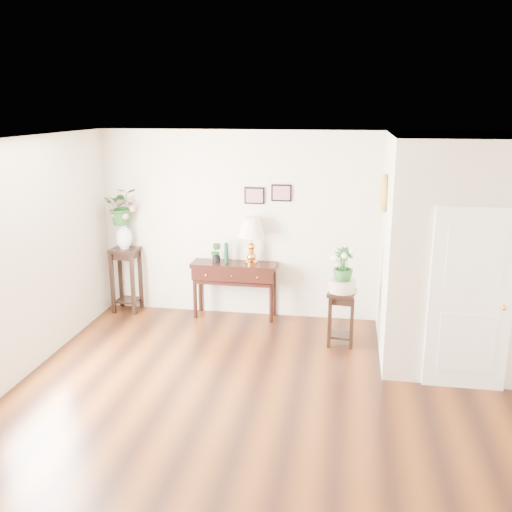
% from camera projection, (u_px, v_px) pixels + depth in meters
% --- Properties ---
extents(floor, '(6.00, 5.50, 0.02)m').
position_uv_depth(floor, '(272.00, 406.00, 6.15)').
color(floor, '#5D2D10').
rests_on(floor, ground).
extents(ceiling, '(6.00, 5.50, 0.02)m').
position_uv_depth(ceiling, '(274.00, 142.00, 5.43)').
color(ceiling, white).
rests_on(ceiling, ground).
extents(wall_back, '(6.00, 0.02, 2.80)m').
position_uv_depth(wall_back, '(298.00, 227.00, 8.42)').
color(wall_back, beige).
rests_on(wall_back, ground).
extents(wall_front, '(6.00, 0.02, 2.80)m').
position_uv_depth(wall_front, '(207.00, 429.00, 3.17)').
color(wall_front, beige).
rests_on(wall_front, ground).
extents(wall_left, '(0.02, 5.50, 2.80)m').
position_uv_depth(wall_left, '(3.00, 269.00, 6.27)').
color(wall_left, beige).
rests_on(wall_left, ground).
extents(partition, '(1.80, 1.95, 2.80)m').
position_uv_depth(partition, '(457.00, 248.00, 7.16)').
color(partition, beige).
rests_on(partition, floor).
extents(door, '(0.90, 0.05, 2.10)m').
position_uv_depth(door, '(470.00, 301.00, 6.29)').
color(door, white).
rests_on(door, floor).
extents(art_print_left, '(0.30, 0.02, 0.25)m').
position_uv_depth(art_print_left, '(254.00, 196.00, 8.38)').
color(art_print_left, black).
rests_on(art_print_left, wall_back).
extents(art_print_right, '(0.30, 0.02, 0.25)m').
position_uv_depth(art_print_right, '(281.00, 193.00, 8.31)').
color(art_print_right, black).
rests_on(art_print_right, wall_back).
extents(wall_ornament, '(0.07, 0.51, 0.51)m').
position_uv_depth(wall_ornament, '(384.00, 194.00, 7.26)').
color(wall_ornament, '#D2873B').
rests_on(wall_ornament, partition).
extents(console_table, '(1.29, 0.44, 0.86)m').
position_uv_depth(console_table, '(235.00, 290.00, 8.64)').
color(console_table, black).
rests_on(console_table, floor).
extents(table_lamp, '(0.49, 0.49, 0.70)m').
position_uv_depth(table_lamp, '(251.00, 241.00, 8.40)').
color(table_lamp, orange).
rests_on(table_lamp, console_table).
extents(green_vase, '(0.07, 0.07, 0.30)m').
position_uv_depth(green_vase, '(226.00, 251.00, 8.51)').
color(green_vase, '#0C3C22').
rests_on(green_vase, console_table).
extents(potted_plant, '(0.19, 0.17, 0.29)m').
position_uv_depth(potted_plant, '(216.00, 253.00, 8.54)').
color(potted_plant, '#1E521F').
rests_on(potted_plant, console_table).
extents(plant_stand_a, '(0.42, 0.42, 1.01)m').
position_uv_depth(plant_stand_a, '(127.00, 280.00, 8.89)').
color(plant_stand_a, black).
rests_on(plant_stand_a, floor).
extents(porcelain_vase, '(0.28, 0.28, 0.42)m').
position_uv_depth(porcelain_vase, '(124.00, 234.00, 8.70)').
color(porcelain_vase, white).
rests_on(porcelain_vase, plant_stand_a).
extents(lily_arrangement, '(0.64, 0.61, 0.57)m').
position_uv_depth(lily_arrangement, '(122.00, 204.00, 8.59)').
color(lily_arrangement, '#1E521F').
rests_on(lily_arrangement, porcelain_vase).
extents(plant_stand_b, '(0.39, 0.39, 0.75)m').
position_uv_depth(plant_stand_b, '(341.00, 318.00, 7.65)').
color(plant_stand_b, black).
rests_on(plant_stand_b, floor).
extents(ceramic_bowl, '(0.40, 0.40, 0.16)m').
position_uv_depth(ceramic_bowl, '(342.00, 286.00, 7.53)').
color(ceramic_bowl, beige).
rests_on(ceramic_bowl, plant_stand_b).
extents(narcissus, '(0.29, 0.29, 0.47)m').
position_uv_depth(narcissus, '(343.00, 266.00, 7.46)').
color(narcissus, '#1E521F').
rests_on(narcissus, ceramic_bowl).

